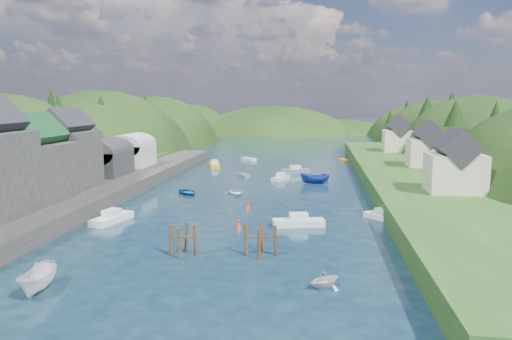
# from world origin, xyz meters

# --- Properties ---
(ground) EXTENTS (600.00, 600.00, 0.00)m
(ground) POSITION_xyz_m (0.00, 50.00, 0.00)
(ground) COLOR black
(ground) RESTS_ON ground
(hillside_left) EXTENTS (44.00, 245.56, 52.00)m
(hillside_left) POSITION_xyz_m (-45.00, 75.00, -8.03)
(hillside_left) COLOR black
(hillside_left) RESTS_ON ground
(hillside_right) EXTENTS (36.00, 245.56, 48.00)m
(hillside_right) POSITION_xyz_m (45.00, 75.00, -7.41)
(hillside_right) COLOR black
(hillside_right) RESTS_ON ground
(far_hills) EXTENTS (103.00, 68.00, 44.00)m
(far_hills) POSITION_xyz_m (1.22, 174.01, -10.80)
(far_hills) COLOR black
(far_hills) RESTS_ON ground
(hill_trees) EXTENTS (90.30, 152.07, 11.72)m
(hill_trees) POSITION_xyz_m (0.91, 64.28, 11.13)
(hill_trees) COLOR black
(hill_trees) RESTS_ON ground
(quay_left) EXTENTS (12.00, 110.00, 2.00)m
(quay_left) POSITION_xyz_m (-24.00, 20.00, 1.00)
(quay_left) COLOR #2D2B28
(quay_left) RESTS_ON ground
(terrace_left_grass) EXTENTS (12.00, 110.00, 2.50)m
(terrace_left_grass) POSITION_xyz_m (-31.00, 20.00, 1.25)
(terrace_left_grass) COLOR #234719
(terrace_left_grass) RESTS_ON ground
(quayside_buildings) EXTENTS (8.00, 35.84, 12.90)m
(quayside_buildings) POSITION_xyz_m (-26.00, 6.39, 7.09)
(quayside_buildings) COLOR #2D2B28
(quayside_buildings) RESTS_ON quay_left
(boat_sheds) EXTENTS (7.00, 21.00, 7.50)m
(boat_sheds) POSITION_xyz_m (-26.00, 39.00, 5.27)
(boat_sheds) COLOR #2D2D30
(boat_sheds) RESTS_ON quay_left
(terrace_right) EXTENTS (16.00, 120.00, 2.40)m
(terrace_right) POSITION_xyz_m (25.00, 40.00, 1.20)
(terrace_right) COLOR #234719
(terrace_right) RESTS_ON ground
(right_bank_cottages) EXTENTS (9.00, 59.24, 8.41)m
(right_bank_cottages) POSITION_xyz_m (28.00, 48.33, 5.84)
(right_bank_cottages) COLOR beige
(right_bank_cottages) RESTS_ON terrace_right
(piling_cluster_near) EXTENTS (2.84, 2.69, 3.44)m
(piling_cluster_near) POSITION_xyz_m (-3.28, -1.16, 1.15)
(piling_cluster_near) COLOR #382314
(piling_cluster_near) RESTS_ON ground
(piling_cluster_far) EXTENTS (3.30, 3.07, 3.48)m
(piling_cluster_far) POSITION_xyz_m (3.97, -0.40, 1.17)
(piling_cluster_far) COLOR #382314
(piling_cluster_far) RESTS_ON ground
(channel_buoy_near) EXTENTS (0.70, 0.70, 1.10)m
(channel_buoy_near) POSITION_xyz_m (0.46, 8.54, 0.48)
(channel_buoy_near) COLOR red
(channel_buoy_near) RESTS_ON ground
(channel_buoy_far) EXTENTS (0.70, 0.70, 1.10)m
(channel_buoy_far) POSITION_xyz_m (0.07, 18.69, 0.48)
(channel_buoy_far) COLOR red
(channel_buoy_far) RESTS_ON ground
(moored_boats) EXTENTS (35.85, 89.97, 2.01)m
(moored_boats) POSITION_xyz_m (-1.56, 25.40, 0.56)
(moored_boats) COLOR silver
(moored_boats) RESTS_ON ground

